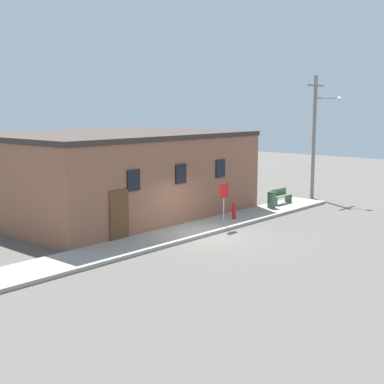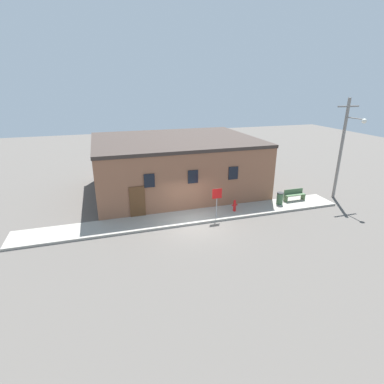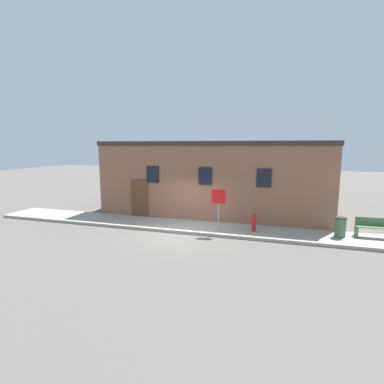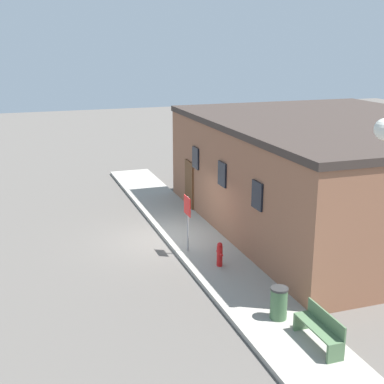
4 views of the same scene
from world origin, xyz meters
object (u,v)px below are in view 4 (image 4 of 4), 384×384
at_px(stop_sign, 187,213).
at_px(bench, 320,328).
at_px(fire_hydrant, 220,254).
at_px(trash_bin, 279,303).

distance_m(stop_sign, bench, 6.85).
bearing_deg(fire_hydrant, trash_bin, 3.19).
distance_m(bench, trash_bin, 1.50).
xyz_separation_m(bench, trash_bin, (-1.46, -0.35, 0.01)).
bearing_deg(trash_bin, stop_sign, -171.46).
relative_size(stop_sign, bench, 1.23).
height_order(fire_hydrant, stop_sign, stop_sign).
bearing_deg(stop_sign, bench, 9.60).
height_order(fire_hydrant, bench, bench).
distance_m(fire_hydrant, bench, 5.16).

